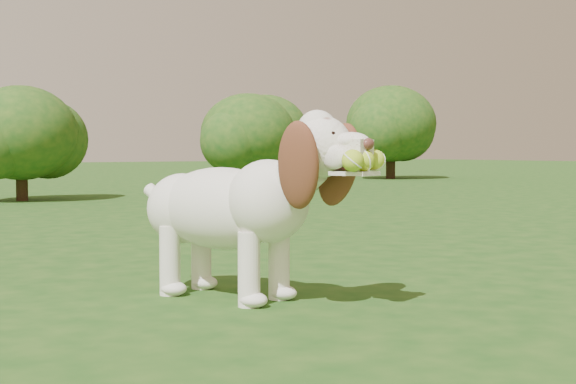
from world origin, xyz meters
TOP-DOWN VIEW (x-y plane):
  - ground at (0.00, 0.00)m, footprint 80.00×80.00m
  - dog at (-0.54, -0.04)m, footprint 0.72×1.27m
  - shrub_f at (5.58, 9.27)m, footprint 1.63×1.63m
  - shrub_c at (0.70, 7.66)m, footprint 1.48×1.48m
  - shrub_h at (10.32, 11.13)m, footprint 2.12×2.12m
  - shrub_d at (4.44, 8.00)m, footprint 1.54×1.54m

SIDE VIEW (x-z plane):
  - ground at x=0.00m, z-range 0.00..0.00m
  - dog at x=-0.54m, z-range 0.03..0.87m
  - shrub_c at x=0.70m, z-range 0.14..1.67m
  - shrub_d at x=4.44m, z-range 0.14..1.74m
  - shrub_f at x=5.58m, z-range 0.15..1.84m
  - shrub_h at x=10.32m, z-range 0.19..2.39m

